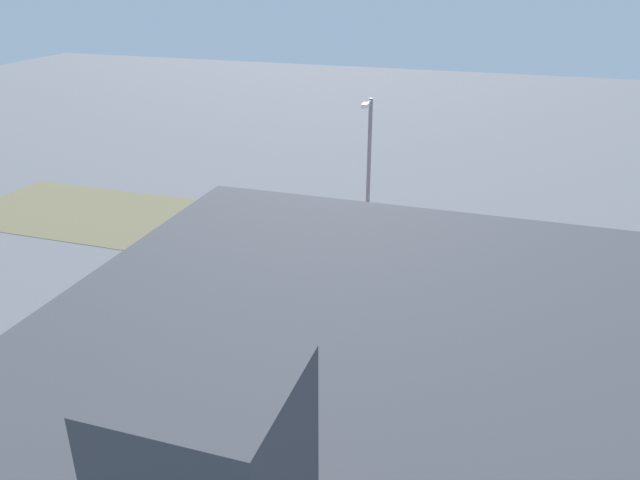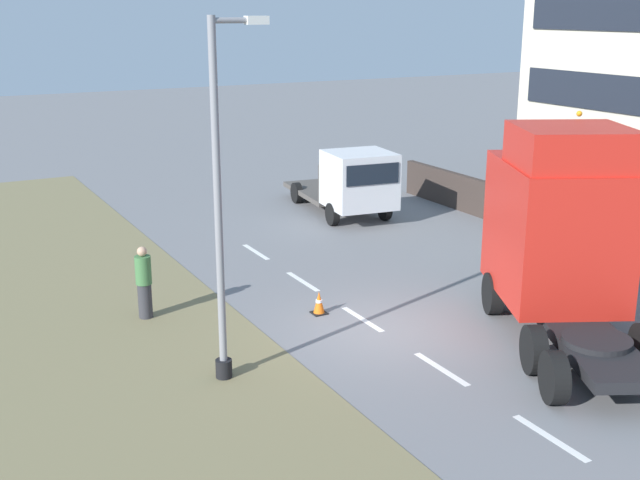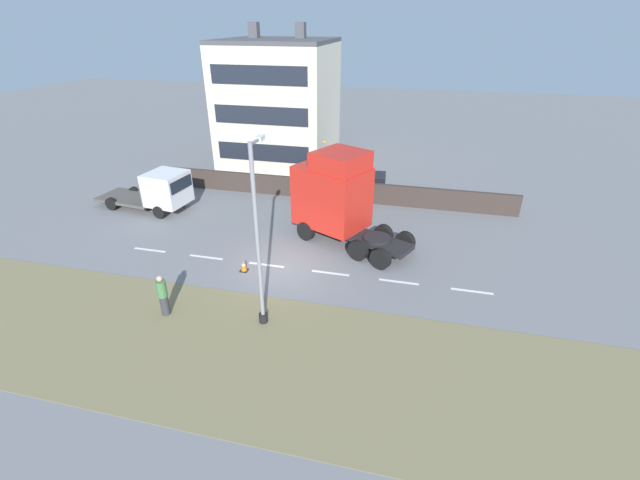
{
  "view_description": "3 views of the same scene",
  "coord_description": "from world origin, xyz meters",
  "px_view_note": "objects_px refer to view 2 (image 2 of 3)",
  "views": [
    {
      "loc": [
        19.18,
        4.95,
        11.85
      ],
      "look_at": [
        -1.42,
        -1.67,
        2.29
      ],
      "focal_mm": 35.0,
      "sensor_mm": 36.0,
      "label": 1
    },
    {
      "loc": [
        -9.61,
        -14.69,
        7.31
      ],
      "look_at": [
        -1.42,
        0.45,
        2.33
      ],
      "focal_mm": 45.0,
      "sensor_mm": 36.0,
      "label": 2
    },
    {
      "loc": [
        -16.78,
        -5.86,
        10.72
      ],
      "look_at": [
        -1.42,
        -2.14,
        2.46
      ],
      "focal_mm": 24.0,
      "sensor_mm": 36.0,
      "label": 3
    }
  ],
  "objects_px": {
    "lorry_cab": "(560,230)",
    "traffic_cone_lead": "(319,303)",
    "pedestrian": "(144,283)",
    "flatbed_truck": "(353,183)",
    "lamp_post": "(222,222)"
  },
  "relations": [
    {
      "from": "lorry_cab",
      "to": "traffic_cone_lead",
      "type": "relative_size",
      "value": 11.59
    },
    {
      "from": "flatbed_truck",
      "to": "lamp_post",
      "type": "distance_m",
      "value": 13.41
    },
    {
      "from": "traffic_cone_lead",
      "to": "pedestrian",
      "type": "bearing_deg",
      "value": 155.46
    },
    {
      "from": "pedestrian",
      "to": "lamp_post",
      "type": "bearing_deg",
      "value": -82.68
    },
    {
      "from": "lorry_cab",
      "to": "lamp_post",
      "type": "height_order",
      "value": "lamp_post"
    },
    {
      "from": "lamp_post",
      "to": "pedestrian",
      "type": "relative_size",
      "value": 3.95
    },
    {
      "from": "flatbed_truck",
      "to": "traffic_cone_lead",
      "type": "xyz_separation_m",
      "value": [
        -5.5,
        -7.63,
        -1.06
      ]
    },
    {
      "from": "lorry_cab",
      "to": "traffic_cone_lead",
      "type": "xyz_separation_m",
      "value": [
        -4.39,
        3.49,
        -2.14
      ]
    },
    {
      "from": "lorry_cab",
      "to": "flatbed_truck",
      "type": "bearing_deg",
      "value": 110.33
    },
    {
      "from": "pedestrian",
      "to": "traffic_cone_lead",
      "type": "xyz_separation_m",
      "value": [
        3.88,
        -1.77,
        -0.62
      ]
    },
    {
      "from": "pedestrian",
      "to": "traffic_cone_lead",
      "type": "bearing_deg",
      "value": -24.54
    },
    {
      "from": "flatbed_truck",
      "to": "pedestrian",
      "type": "relative_size",
      "value": 3.45
    },
    {
      "from": "flatbed_truck",
      "to": "lamp_post",
      "type": "relative_size",
      "value": 0.87
    },
    {
      "from": "lamp_post",
      "to": "pedestrian",
      "type": "distance_m",
      "value": 4.71
    },
    {
      "from": "flatbed_truck",
      "to": "pedestrian",
      "type": "height_order",
      "value": "flatbed_truck"
    }
  ]
}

